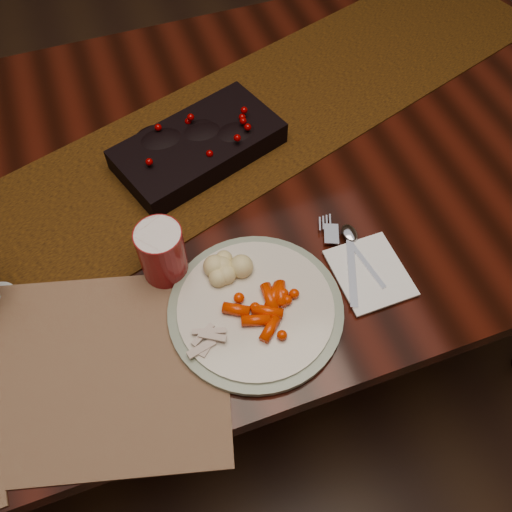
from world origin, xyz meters
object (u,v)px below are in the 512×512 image
object	(u,v)px
centerpiece	(198,143)
turkey_shreds	(204,338)
dining_table	(220,269)
mashed_potatoes	(228,264)
red_cup	(162,253)
napkin	(370,273)
baby_carrots	(261,310)
dinner_plate	(256,309)
placemat_main	(83,371)

from	to	relation	value
centerpiece	turkey_shreds	size ratio (longest dim) A/B	4.77
dining_table	turkey_shreds	distance (m)	0.55
dining_table	mashed_potatoes	world-z (taller)	mashed_potatoes
centerpiece	red_cup	xyz separation A→B (m)	(-0.13, -0.24, 0.02)
napkin	baby_carrots	bearing A→B (deg)	-176.52
baby_carrots	mashed_potatoes	distance (m)	0.10
dinner_plate	napkin	bearing A→B (deg)	0.55
napkin	dinner_plate	bearing A→B (deg)	179.78
mashed_potatoes	turkey_shreds	size ratio (longest dim) A/B	1.07
centerpiece	baby_carrots	world-z (taller)	centerpiece
dinner_plate	mashed_potatoes	world-z (taller)	mashed_potatoes
centerpiece	turkey_shreds	world-z (taller)	centerpiece
red_cup	mashed_potatoes	bearing A→B (deg)	-25.51
red_cup	placemat_main	bearing A→B (deg)	-141.68
dinner_plate	napkin	size ratio (longest dim) A/B	2.10
dinner_plate	baby_carrots	world-z (taller)	baby_carrots
napkin	dining_table	bearing A→B (deg)	119.42
dining_table	centerpiece	world-z (taller)	centerpiece
centerpiece	red_cup	bearing A→B (deg)	-118.62
centerpiece	mashed_potatoes	world-z (taller)	centerpiece
placemat_main	red_cup	bearing A→B (deg)	53.04
dining_table	placemat_main	size ratio (longest dim) A/B	3.96
centerpiece	napkin	xyz separation A→B (m)	(0.20, -0.37, -0.03)
napkin	red_cup	world-z (taller)	red_cup
mashed_potatoes	napkin	bearing A→B (deg)	-19.11
placemat_main	baby_carrots	xyz separation A→B (m)	(0.29, -0.01, 0.03)
napkin	mashed_potatoes	bearing A→B (deg)	160.12
placemat_main	mashed_potatoes	world-z (taller)	mashed_potatoes
turkey_shreds	napkin	size ratio (longest dim) A/B	0.49
dining_table	dinner_plate	distance (m)	0.51
dining_table	turkey_shreds	bearing A→B (deg)	-108.11
turkey_shreds	red_cup	bearing A→B (deg)	98.54
turkey_shreds	napkin	xyz separation A→B (m)	(0.31, 0.03, -0.02)
mashed_potatoes	baby_carrots	bearing A→B (deg)	-75.38
placemat_main	baby_carrots	distance (m)	0.30
turkey_shreds	red_cup	world-z (taller)	red_cup
centerpiece	napkin	distance (m)	0.42
placemat_main	dinner_plate	size ratio (longest dim) A/B	1.56
mashed_potatoes	turkey_shreds	distance (m)	0.13
dining_table	napkin	xyz separation A→B (m)	(0.19, -0.33, 0.38)
mashed_potatoes	napkin	distance (m)	0.25
dinner_plate	turkey_shreds	distance (m)	0.10
mashed_potatoes	centerpiece	bearing A→B (deg)	83.47
dinner_plate	placemat_main	bearing A→B (deg)	-178.92
placemat_main	turkey_shreds	distance (m)	0.20
dinner_plate	turkey_shreds	size ratio (longest dim) A/B	4.29
dinner_plate	red_cup	world-z (taller)	red_cup
dining_table	turkey_shreds	size ratio (longest dim) A/B	26.51
mashed_potatoes	napkin	world-z (taller)	mashed_potatoes
mashed_potatoes	red_cup	size ratio (longest dim) A/B	0.67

